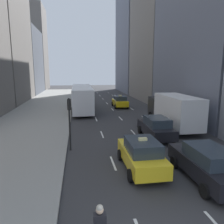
{
  "coord_description": "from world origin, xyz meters",
  "views": [
    {
      "loc": [
        -2.12,
        -3.95,
        5.37
      ],
      "look_at": [
        0.78,
        14.74,
        1.79
      ],
      "focal_mm": 35.0,
      "sensor_mm": 36.0,
      "label": 1
    }
  ],
  "objects_px": {
    "sedan_black_near": "(206,163)",
    "taxi_second": "(120,101)",
    "city_bus": "(82,98)",
    "taxi_lead": "(141,154)",
    "box_truck": "(173,110)",
    "traffic_light_pole": "(69,116)",
    "sedan_silver_behind": "(156,127)"
  },
  "relations": [
    {
      "from": "city_bus",
      "to": "sedan_black_near",
      "type": "bearing_deg",
      "value": -74.78
    },
    {
      "from": "taxi_lead",
      "to": "sedan_black_near",
      "type": "relative_size",
      "value": 0.9
    },
    {
      "from": "sedan_black_near",
      "to": "sedan_silver_behind",
      "type": "height_order",
      "value": "sedan_black_near"
    },
    {
      "from": "taxi_second",
      "to": "box_truck",
      "type": "height_order",
      "value": "box_truck"
    },
    {
      "from": "taxi_lead",
      "to": "sedan_black_near",
      "type": "bearing_deg",
      "value": -31.33
    },
    {
      "from": "box_truck",
      "to": "traffic_light_pole",
      "type": "xyz_separation_m",
      "value": [
        -9.55,
        -4.76,
        0.7
      ]
    },
    {
      "from": "box_truck",
      "to": "traffic_light_pole",
      "type": "bearing_deg",
      "value": -153.51
    },
    {
      "from": "sedan_black_near",
      "to": "traffic_light_pole",
      "type": "distance_m",
      "value": 8.78
    },
    {
      "from": "taxi_lead",
      "to": "sedan_black_near",
      "type": "xyz_separation_m",
      "value": [
        2.8,
        -1.7,
        0.02
      ]
    },
    {
      "from": "sedan_black_near",
      "to": "taxi_second",
      "type": "bearing_deg",
      "value": 90.0
    },
    {
      "from": "sedan_silver_behind",
      "to": "box_truck",
      "type": "bearing_deg",
      "value": 47.88
    },
    {
      "from": "taxi_lead",
      "to": "traffic_light_pole",
      "type": "relative_size",
      "value": 1.22
    },
    {
      "from": "sedan_silver_behind",
      "to": "traffic_light_pole",
      "type": "relative_size",
      "value": 1.28
    },
    {
      "from": "traffic_light_pole",
      "to": "sedan_silver_behind",
      "type": "bearing_deg",
      "value": 13.84
    },
    {
      "from": "city_bus",
      "to": "box_truck",
      "type": "relative_size",
      "value": 1.38
    },
    {
      "from": "sedan_silver_behind",
      "to": "taxi_second",
      "type": "bearing_deg",
      "value": 90.0
    },
    {
      "from": "city_bus",
      "to": "box_truck",
      "type": "bearing_deg",
      "value": -51.17
    },
    {
      "from": "taxi_second",
      "to": "box_truck",
      "type": "bearing_deg",
      "value": -77.2
    },
    {
      "from": "box_truck",
      "to": "sedan_black_near",
      "type": "bearing_deg",
      "value": -105.39
    },
    {
      "from": "sedan_silver_behind",
      "to": "traffic_light_pole",
      "type": "distance_m",
      "value": 7.12
    },
    {
      "from": "taxi_lead",
      "to": "taxi_second",
      "type": "relative_size",
      "value": 1.0
    },
    {
      "from": "sedan_silver_behind",
      "to": "city_bus",
      "type": "height_order",
      "value": "city_bus"
    },
    {
      "from": "sedan_black_near",
      "to": "traffic_light_pole",
      "type": "relative_size",
      "value": 1.36
    },
    {
      "from": "traffic_light_pole",
      "to": "sedan_black_near",
      "type": "bearing_deg",
      "value": -38.73
    },
    {
      "from": "taxi_second",
      "to": "sedan_silver_behind",
      "type": "bearing_deg",
      "value": -90.0
    },
    {
      "from": "box_truck",
      "to": "traffic_light_pole",
      "type": "height_order",
      "value": "traffic_light_pole"
    },
    {
      "from": "taxi_lead",
      "to": "traffic_light_pole",
      "type": "bearing_deg",
      "value": 136.8
    },
    {
      "from": "taxi_lead",
      "to": "box_truck",
      "type": "height_order",
      "value": "box_truck"
    },
    {
      "from": "city_bus",
      "to": "traffic_light_pole",
      "type": "height_order",
      "value": "traffic_light_pole"
    },
    {
      "from": "taxi_lead",
      "to": "sedan_silver_behind",
      "type": "height_order",
      "value": "taxi_lead"
    },
    {
      "from": "sedan_black_near",
      "to": "sedan_silver_behind",
      "type": "distance_m",
      "value": 7.08
    },
    {
      "from": "traffic_light_pole",
      "to": "city_bus",
      "type": "bearing_deg",
      "value": 85.72
    }
  ]
}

